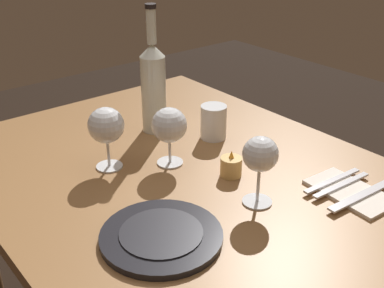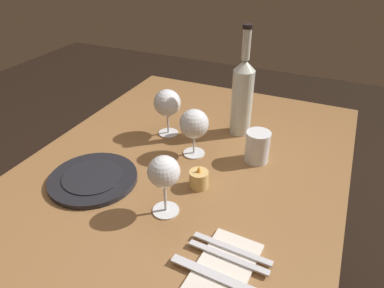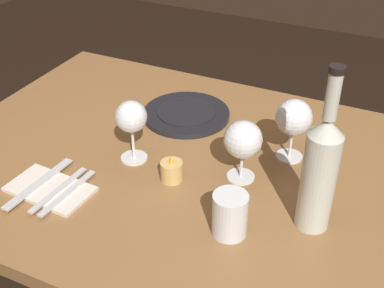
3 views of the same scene
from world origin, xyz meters
TOP-DOWN VIEW (x-y plane):
  - dining_table at (0.00, 0.00)m, footprint 1.30×0.90m
  - wine_glass_left at (0.15, 0.04)m, footprint 0.08×0.08m
  - wine_glass_right at (-0.12, -0.00)m, footprint 0.09×0.09m
  - wine_glass_centre at (-0.20, -0.13)m, footprint 0.09×0.09m
  - wine_bottle at (-0.31, 0.09)m, footprint 0.07×0.07m
  - water_tumbler at (-0.16, 0.18)m, footprint 0.07×0.07m
  - votive_candle at (0.02, 0.08)m, footprint 0.05×0.05m
  - dinner_plate at (0.12, -0.20)m, footprint 0.24×0.24m
  - folded_napkin at (0.25, 0.23)m, footprint 0.20×0.12m
  - fork_inner at (0.23, 0.23)m, footprint 0.03×0.18m
  - fork_outer at (0.20, 0.23)m, footprint 0.03×0.18m
  - table_knife at (0.28, 0.23)m, footprint 0.03×0.21m

SIDE VIEW (x-z plane):
  - dining_table at x=0.00m, z-range 0.28..1.02m
  - folded_napkin at x=0.25m, z-range 0.74..0.75m
  - dinner_plate at x=0.12m, z-range 0.74..0.76m
  - fork_inner at x=0.23m, z-range 0.75..0.75m
  - fork_outer at x=0.20m, z-range 0.75..0.75m
  - table_knife at x=0.28m, z-range 0.75..0.75m
  - votive_candle at x=0.02m, z-range 0.73..0.80m
  - water_tumbler at x=-0.16m, z-range 0.74..0.83m
  - wine_glass_right at x=-0.12m, z-range 0.77..0.92m
  - wine_glass_centre at x=-0.20m, z-range 0.77..0.93m
  - wine_glass_left at x=0.15m, z-range 0.78..0.93m
  - wine_bottle at x=-0.31m, z-range 0.70..1.06m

